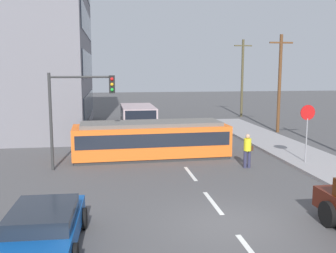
{
  "coord_description": "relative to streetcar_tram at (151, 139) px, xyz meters",
  "views": [
    {
      "loc": [
        -3.59,
        -11.12,
        4.78
      ],
      "look_at": [
        -0.77,
        7.85,
        1.95
      ],
      "focal_mm": 41.71,
      "sensor_mm": 36.0,
      "label": 1
    }
  ],
  "objects": [
    {
      "name": "parked_sedan_near",
      "position": [
        -3.98,
        -10.48,
        -0.39
      ],
      "size": [
        2.07,
        4.1,
        1.19
      ],
      "color": "#0B4496",
      "rests_on": "ground"
    },
    {
      "name": "lane_stripe_4",
      "position": [
        1.42,
        12.0,
        -1.01
      ],
      "size": [
        0.16,
        2.4,
        0.01
      ],
      "primitive_type": "cube",
      "color": "silver",
      "rests_on": "ground"
    },
    {
      "name": "lane_stripe_2",
      "position": [
        1.42,
        -3.61,
        -1.01
      ],
      "size": [
        0.16,
        2.4,
        0.01
      ],
      "primitive_type": "cube",
      "color": "silver",
      "rests_on": "ground"
    },
    {
      "name": "traffic_light_mast",
      "position": [
        -3.67,
        -2.01,
        2.26
      ],
      "size": [
        3.08,
        0.33,
        4.61
      ],
      "color": "#333333",
      "rests_on": "ground"
    },
    {
      "name": "pedestrian_crossing",
      "position": [
        4.39,
        -2.95,
        -0.07
      ],
      "size": [
        0.51,
        0.36,
        1.67
      ],
      "color": "#2F2F4C",
      "rests_on": "ground"
    },
    {
      "name": "streetcar_tram",
      "position": [
        0.0,
        0.0,
        0.0
      ],
      "size": [
        8.43,
        2.83,
        1.96
      ],
      "color": "orange",
      "rests_on": "ground"
    },
    {
      "name": "sidewalk_curb_right",
      "position": [
        8.22,
        -3.61,
        -0.95
      ],
      "size": [
        3.2,
        36.0,
        0.14
      ],
      "primitive_type": "cube",
      "color": "#969295",
      "rests_on": "ground"
    },
    {
      "name": "utility_pole_mid",
      "position": [
        10.46,
        7.14,
        2.82
      ],
      "size": [
        1.8,
        0.24,
        7.31
      ],
      "color": "brown",
      "rests_on": "ground"
    },
    {
      "name": "utility_pole_far",
      "position": [
        10.96,
        17.01,
        3.0
      ],
      "size": [
        1.8,
        0.24,
        7.66
      ],
      "color": "brown",
      "rests_on": "ground"
    },
    {
      "name": "stop_sign",
      "position": [
        7.53,
        -2.72,
        1.18
      ],
      "size": [
        0.76,
        0.07,
        2.88
      ],
      "color": "gray",
      "rests_on": "sidewalk_curb_right"
    },
    {
      "name": "lane_stripe_3",
      "position": [
        1.42,
        6.0,
        -1.01
      ],
      "size": [
        0.16,
        2.4,
        0.01
      ],
      "primitive_type": "cube",
      "color": "silver",
      "rests_on": "ground"
    },
    {
      "name": "ground_plane",
      "position": [
        1.42,
        0.39,
        -1.02
      ],
      "size": [
        120.0,
        120.0,
        0.0
      ],
      "primitive_type": "plane",
      "color": "#4D4C4D"
    },
    {
      "name": "lane_stripe_1",
      "position": [
        1.42,
        -7.61,
        -1.01
      ],
      "size": [
        0.16,
        2.4,
        0.01
      ],
      "primitive_type": "cube",
      "color": "silver",
      "rests_on": "ground"
    },
    {
      "name": "city_bus",
      "position": [
        -0.03,
        9.69,
        0.08
      ],
      "size": [
        2.58,
        5.48,
        1.92
      ],
      "color": "#BEA4AA",
      "rests_on": "ground"
    }
  ]
}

